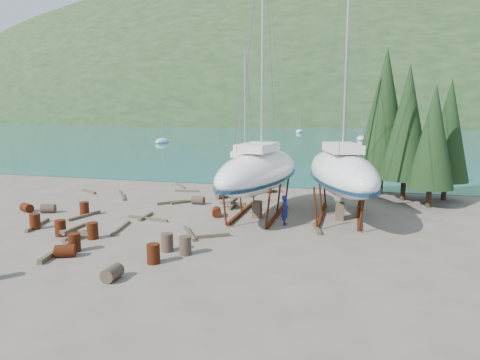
% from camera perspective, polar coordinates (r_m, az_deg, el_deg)
% --- Properties ---
extents(ground, '(600.00, 600.00, 0.00)m').
position_cam_1_polar(ground, '(24.27, -7.13, -6.73)').
color(ground, '#565144').
rests_on(ground, ground).
extents(bay_water, '(700.00, 700.00, 0.00)m').
position_cam_1_polar(bay_water, '(336.74, 13.82, 7.80)').
color(bay_water, '#19677F').
rests_on(bay_water, ground).
extents(far_hill, '(800.00, 360.00, 110.00)m').
position_cam_1_polar(far_hill, '(341.74, 13.85, 7.82)').
color(far_hill, '#1C3118').
rests_on(far_hill, ground).
extents(far_house_left, '(6.60, 5.60, 5.60)m').
position_cam_1_polar(far_house_left, '(222.55, -2.86, 8.23)').
color(far_house_left, beige).
rests_on(far_house_left, ground).
extents(far_house_center, '(6.60, 5.60, 5.60)m').
position_cam_1_polar(far_house_center, '(213.56, 7.50, 8.12)').
color(far_house_center, beige).
rests_on(far_house_center, ground).
extents(far_house_right, '(6.60, 5.60, 5.60)m').
position_cam_1_polar(far_house_right, '(212.63, 21.09, 7.59)').
color(far_house_right, beige).
rests_on(far_house_right, ground).
extents(cypress_near_right, '(3.60, 3.60, 10.00)m').
position_cam_1_polar(cypress_near_right, '(33.75, 21.40, 7.14)').
color(cypress_near_right, black).
rests_on(cypress_near_right, ground).
extents(cypress_mid_right, '(3.06, 3.06, 8.50)m').
position_cam_1_polar(cypress_mid_right, '(32.00, 24.36, 5.31)').
color(cypress_mid_right, black).
rests_on(cypress_mid_right, ground).
extents(cypress_back_left, '(4.14, 4.14, 11.50)m').
position_cam_1_polar(cypress_back_left, '(35.62, 18.72, 8.77)').
color(cypress_back_left, black).
rests_on(cypress_back_left, ground).
extents(cypress_far_right, '(3.24, 3.24, 9.00)m').
position_cam_1_polar(cypress_far_right, '(35.20, 26.06, 5.95)').
color(cypress_far_right, black).
rests_on(cypress_far_right, ground).
extents(moored_boat_left, '(2.00, 5.00, 6.05)m').
position_cam_1_polar(moored_boat_left, '(90.60, -10.33, 5.09)').
color(moored_boat_left, white).
rests_on(moored_boat_left, ground).
extents(moored_boat_mid, '(2.00, 5.00, 6.05)m').
position_cam_1_polar(moored_boat_mid, '(101.75, 15.84, 5.33)').
color(moored_boat_mid, white).
rests_on(moored_boat_mid, ground).
extents(moored_boat_far, '(2.00, 5.00, 6.05)m').
position_cam_1_polar(moored_boat_far, '(132.79, 7.91, 6.41)').
color(moored_boat_far, white).
rests_on(moored_boat_far, ground).
extents(large_sailboat_near, '(4.75, 11.70, 17.90)m').
position_cam_1_polar(large_sailboat_near, '(27.05, 2.59, 1.22)').
color(large_sailboat_near, white).
rests_on(large_sailboat_near, ground).
extents(large_sailboat_far, '(6.17, 11.69, 17.76)m').
position_cam_1_polar(large_sailboat_far, '(27.25, 13.40, 1.07)').
color(large_sailboat_far, white).
rests_on(large_sailboat_far, ground).
extents(small_sailboat_shore, '(3.70, 7.55, 11.59)m').
position_cam_1_polar(small_sailboat_shore, '(36.81, 0.52, 1.83)').
color(small_sailboat_shore, white).
rests_on(small_sailboat_shore, ground).
extents(worker, '(0.48, 0.68, 1.77)m').
position_cam_1_polar(worker, '(25.27, 6.03, -4.00)').
color(worker, navy).
rests_on(worker, ground).
extents(drum_0, '(0.58, 0.58, 0.88)m').
position_cam_1_polar(drum_0, '(26.96, -25.67, -5.01)').
color(drum_0, '#58200F').
rests_on(drum_0, ground).
extents(drum_1, '(0.59, 0.88, 0.58)m').
position_cam_1_polar(drum_1, '(18.03, -16.67, -11.80)').
color(drum_1, '#2D2823').
rests_on(drum_1, ground).
extents(drum_2, '(1.04, 0.88, 0.58)m').
position_cam_1_polar(drum_2, '(31.70, -26.55, -3.33)').
color(drum_2, '#58200F').
rests_on(drum_2, ground).
extents(drum_4, '(0.92, 0.65, 0.58)m').
position_cam_1_polar(drum_4, '(35.05, 3.54, -1.25)').
color(drum_4, '#58200F').
rests_on(drum_4, ground).
extents(drum_5, '(0.58, 0.58, 0.88)m').
position_cam_1_polar(drum_5, '(20.86, -9.70, -8.20)').
color(drum_5, '#2D2823').
rests_on(drum_5, ground).
extents(drum_6, '(0.84, 1.02, 0.58)m').
position_cam_1_polar(drum_6, '(27.23, -3.15, -4.29)').
color(drum_6, '#58200F').
rests_on(drum_6, ground).
extents(drum_7, '(0.58, 0.58, 0.88)m').
position_cam_1_polar(drum_7, '(19.40, -11.48, -9.61)').
color(drum_7, '#58200F').
rests_on(drum_7, ground).
extents(drum_8, '(0.58, 0.58, 0.88)m').
position_cam_1_polar(drum_8, '(29.20, -20.04, -3.61)').
color(drum_8, '#58200F').
rests_on(drum_8, ground).
extents(drum_9, '(0.89, 0.60, 0.58)m').
position_cam_1_polar(drum_9, '(30.88, -5.60, -2.70)').
color(drum_9, '#2D2823').
rests_on(drum_9, ground).
extents(drum_10, '(0.58, 0.58, 0.88)m').
position_cam_1_polar(drum_10, '(24.94, -22.83, -5.92)').
color(drum_10, '#58200F').
rests_on(drum_10, ground).
extents(drum_11, '(1.01, 1.05, 0.58)m').
position_cam_1_polar(drum_11, '(32.71, -2.43, -1.99)').
color(drum_11, '#2D2823').
rests_on(drum_11, ground).
extents(drum_12, '(1.04, 0.88, 0.58)m').
position_cam_1_polar(drum_12, '(21.40, -22.28, -8.75)').
color(drum_12, '#58200F').
rests_on(drum_12, ground).
extents(drum_13, '(0.58, 0.58, 0.88)m').
position_cam_1_polar(drum_13, '(22.02, -21.21, -7.77)').
color(drum_13, '#58200F').
rests_on(drum_13, ground).
extents(drum_14, '(0.58, 0.58, 0.88)m').
position_cam_1_polar(drum_14, '(23.79, -19.06, -6.41)').
color(drum_14, '#58200F').
rests_on(drum_14, ground).
extents(drum_15, '(1.03, 0.86, 0.58)m').
position_cam_1_polar(drum_15, '(30.85, -24.20, -3.49)').
color(drum_15, '#2D2823').
rests_on(drum_15, ground).
extents(drum_17, '(0.58, 0.58, 0.88)m').
position_cam_1_polar(drum_17, '(20.27, -7.32, -8.66)').
color(drum_17, '#2D2823').
rests_on(drum_17, ground).
extents(timber_0, '(1.91, 2.36, 0.14)m').
position_cam_1_polar(timber_0, '(38.44, -8.01, -0.72)').
color(timber_0, brown).
rests_on(timber_0, ground).
extents(timber_1, '(0.69, 2.09, 0.19)m').
position_cam_1_polar(timber_1, '(24.57, 10.19, -6.38)').
color(timber_1, brown).
rests_on(timber_1, ground).
extents(timber_2, '(1.92, 1.20, 0.19)m').
position_cam_1_polar(timber_2, '(37.18, -19.48, -1.47)').
color(timber_2, brown).
rests_on(timber_2, ground).
extents(timber_3, '(0.68, 2.81, 0.15)m').
position_cam_1_polar(timber_3, '(25.29, -15.60, -6.18)').
color(timber_3, brown).
rests_on(timber_3, ground).
extents(timber_4, '(0.29, 1.90, 0.17)m').
position_cam_1_polar(timber_4, '(27.56, -12.43, -4.77)').
color(timber_4, brown).
rests_on(timber_4, ground).
extents(timber_5, '(1.61, 2.38, 0.16)m').
position_cam_1_polar(timber_5, '(23.47, -6.76, -7.08)').
color(timber_5, brown).
rests_on(timber_5, ground).
extents(timber_6, '(2.04, 0.28, 0.19)m').
position_cam_1_polar(timber_6, '(35.48, 4.13, -1.45)').
color(timber_6, brown).
rests_on(timber_6, ground).
extents(timber_7, '(1.63, 1.08, 0.17)m').
position_cam_1_polar(timber_7, '(22.89, -3.59, -7.44)').
color(timber_7, brown).
rests_on(timber_7, ground).
extents(timber_8, '(1.83, 1.66, 0.19)m').
position_cam_1_polar(timber_8, '(31.32, -8.98, -2.97)').
color(timber_8, brown).
rests_on(timber_8, ground).
extents(timber_9, '(2.05, 0.37, 0.15)m').
position_cam_1_polar(timber_9, '(35.71, -7.07, -1.46)').
color(timber_9, brown).
rests_on(timber_9, ground).
extents(timber_10, '(1.69, 1.88, 0.16)m').
position_cam_1_polar(timber_10, '(31.45, -7.21, -2.90)').
color(timber_10, brown).
rests_on(timber_10, ground).
extents(timber_11, '(2.84, 0.60, 0.15)m').
position_cam_1_polar(timber_11, '(27.04, -12.19, -5.05)').
color(timber_11, brown).
rests_on(timber_11, ground).
extents(timber_12, '(0.74, 2.50, 0.17)m').
position_cam_1_polar(timber_12, '(28.80, -20.03, -4.51)').
color(timber_12, brown).
rests_on(timber_12, ground).
extents(timber_14, '(0.85, 2.60, 0.18)m').
position_cam_1_polar(timber_14, '(27.54, -25.37, -5.45)').
color(timber_14, brown).
rests_on(timber_14, ground).
extents(timber_15, '(1.81, 2.42, 0.15)m').
position_cam_1_polar(timber_15, '(35.44, -15.56, -1.81)').
color(timber_15, brown).
rests_on(timber_15, ground).
extents(timber_16, '(0.77, 2.94, 0.23)m').
position_cam_1_polar(timber_16, '(22.06, -23.30, -8.76)').
color(timber_16, brown).
rests_on(timber_16, ground).
extents(timber_17, '(1.55, 2.22, 0.16)m').
position_cam_1_polar(timber_17, '(34.21, -15.33, -2.17)').
color(timber_17, brown).
rests_on(timber_17, ground).
extents(timber_pile_fore, '(1.80, 1.80, 0.60)m').
position_cam_1_polar(timber_pile_fore, '(24.27, -21.22, -6.56)').
color(timber_pile_fore, brown).
rests_on(timber_pile_fore, ground).
extents(timber_pile_aft, '(1.80, 1.80, 0.60)m').
position_cam_1_polar(timber_pile_aft, '(29.64, -0.94, -3.14)').
color(timber_pile_aft, brown).
rests_on(timber_pile_aft, ground).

